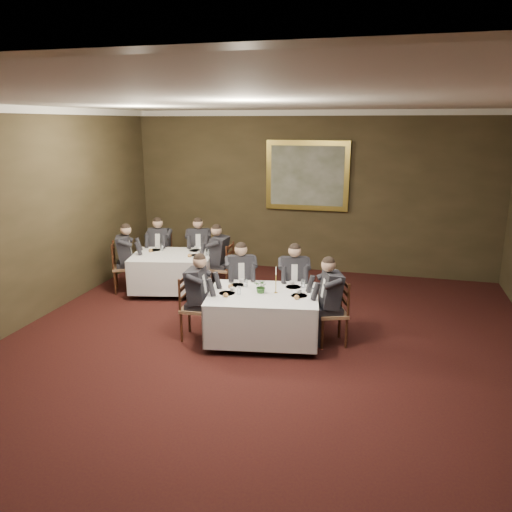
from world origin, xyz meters
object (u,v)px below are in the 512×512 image
at_px(diner_sec_backleft, 161,256).
at_px(diner_sec_endleft, 124,266).
at_px(chair_main_endleft, 196,320).
at_px(table_second, 173,270).
at_px(painting, 307,176).
at_px(chair_sec_backright, 200,267).
at_px(table_main, 263,313).
at_px(candlestick, 276,283).
at_px(chair_main_backleft, 241,303).
at_px(diner_main_backleft, 241,290).
at_px(chair_main_backright, 293,304).
at_px(centerpiece, 261,286).
at_px(chair_main_endright, 332,326).
at_px(diner_sec_endright, 221,267).
at_px(diner_main_backright, 294,292).
at_px(diner_main_endleft, 196,307).
at_px(diner_sec_backright, 199,257).
at_px(diner_main_endright, 332,311).
at_px(chair_sec_endleft, 124,277).
at_px(chair_sec_endright, 222,278).

distance_m(diner_sec_backleft, diner_sec_endleft, 0.95).
distance_m(chair_main_endleft, diner_sec_endleft, 2.78).
relative_size(table_second, diner_sec_endleft, 1.31).
bearing_deg(painting, chair_sec_backright, -147.39).
distance_m(table_main, candlestick, 0.51).
height_order(chair_main_backleft, diner_main_backleft, diner_main_backleft).
height_order(chair_main_backright, centerpiece, chair_main_backright).
bearing_deg(painting, centerpiece, -90.44).
relative_size(diner_main_backleft, chair_main_endright, 1.35).
bearing_deg(diner_sec_endright, painting, -31.91).
bearing_deg(centerpiece, table_second, 141.99).
bearing_deg(chair_main_endleft, diner_main_backright, 124.53).
bearing_deg(table_main, chair_sec_backright, 127.96).
distance_m(diner_main_endleft, candlestick, 1.29).
distance_m(table_main, diner_main_backleft, 0.95).
bearing_deg(candlestick, diner_sec_endright, 128.61).
bearing_deg(diner_sec_backright, chair_main_endright, 124.52).
bearing_deg(diner_sec_backleft, table_second, 122.58).
relative_size(chair_main_backleft, chair_main_endleft, 1.00).
relative_size(diner_main_backleft, painting, 0.75).
bearing_deg(diner_sec_backright, chair_main_backright, 126.98).
xyz_separation_m(centerpiece, painting, (0.03, 3.91, 1.25)).
height_order(diner_sec_endright, painting, painting).
relative_size(chair_main_backleft, painting, 0.55).
height_order(diner_sec_backleft, centerpiece, diner_sec_backleft).
bearing_deg(diner_main_backleft, chair_main_backright, 170.04).
bearing_deg(chair_main_backright, centerpiece, 57.11).
bearing_deg(chair_main_backleft, diner_main_endright, 139.45).
xyz_separation_m(diner_main_backright, chair_main_endright, (0.73, -0.73, -0.23)).
relative_size(table_main, centerpiece, 8.00).
relative_size(chair_sec_endleft, diner_sec_endleft, 0.74).
relative_size(table_main, table_second, 1.05).
distance_m(chair_sec_backright, centerpiece, 3.35).
bearing_deg(diner_main_endright, diner_sec_endright, 31.76).
bearing_deg(diner_sec_endleft, chair_main_backleft, 47.23).
distance_m(diner_main_backleft, centerpiece, 0.99).
xyz_separation_m(chair_main_endright, diner_sec_endleft, (-4.24, 1.38, 0.23)).
xyz_separation_m(diner_main_backleft, chair_main_endleft, (-0.46, -0.92, -0.23)).
bearing_deg(chair_sec_endright, chair_main_backleft, -145.61).
relative_size(diner_main_endleft, diner_sec_endright, 1.00).
xyz_separation_m(chair_main_backleft, chair_main_backright, (0.88, 0.14, 0.00)).
distance_m(chair_main_backleft, diner_main_backright, 0.92).
xyz_separation_m(table_main, chair_main_backright, (0.30, 0.91, -0.17)).
xyz_separation_m(diner_main_endleft, painting, (1.02, 4.09, 1.62)).
bearing_deg(chair_sec_endright, diner_sec_backright, 50.66).
xyz_separation_m(table_main, chair_sec_backright, (-2.04, 2.62, -0.17)).
xyz_separation_m(chair_main_backright, chair_sec_endright, (-1.63, 1.06, 0.00)).
height_order(chair_main_endright, diner_main_endright, diner_main_endright).
relative_size(diner_sec_endright, candlestick, 3.19).
bearing_deg(chair_sec_backright, diner_sec_endleft, 25.40).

